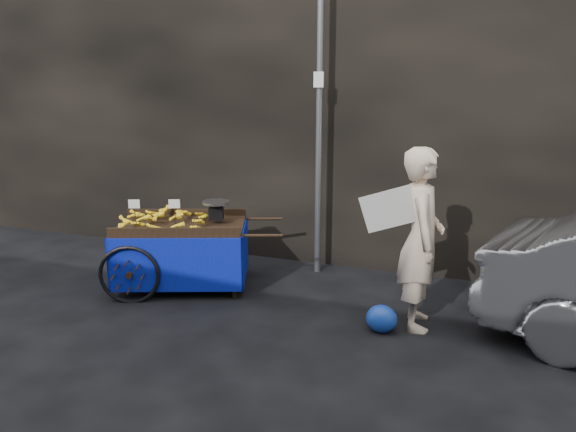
% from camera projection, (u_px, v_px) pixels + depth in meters
% --- Properties ---
extents(ground, '(80.00, 80.00, 0.00)m').
position_uv_depth(ground, '(256.00, 306.00, 6.14)').
color(ground, black).
rests_on(ground, ground).
extents(building_wall, '(13.50, 2.00, 5.00)m').
position_uv_depth(building_wall, '(353.00, 71.00, 7.75)').
color(building_wall, black).
rests_on(building_wall, ground).
extents(street_pole, '(0.12, 0.10, 4.00)m').
position_uv_depth(street_pole, '(319.00, 113.00, 6.72)').
color(street_pole, slate).
rests_on(street_pole, ground).
extents(banana_cart, '(2.22, 1.55, 1.11)m').
position_uv_depth(banana_cart, '(177.00, 231.00, 6.57)').
color(banana_cart, black).
rests_on(banana_cart, ground).
extents(vendor, '(0.87, 0.73, 1.81)m').
position_uv_depth(vendor, '(421.00, 239.00, 5.47)').
color(vendor, beige).
rests_on(vendor, ground).
extents(plastic_bag, '(0.31, 0.25, 0.28)m').
position_uv_depth(plastic_bag, '(382.00, 319.00, 5.51)').
color(plastic_bag, '#173DAE').
rests_on(plastic_bag, ground).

